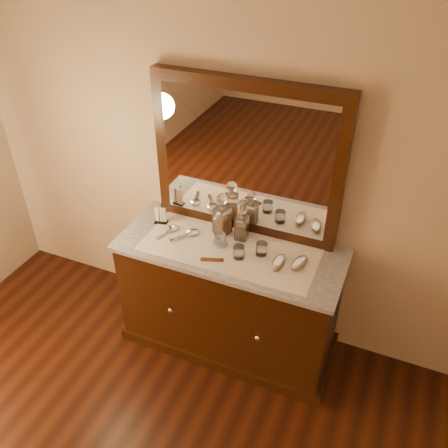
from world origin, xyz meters
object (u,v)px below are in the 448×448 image
Objects in this scene: hand_mirror_inner at (189,234)px; comb at (212,260)px; napkin_rack at (161,216)px; decanter_right at (242,226)px; mirror_frame at (246,160)px; decanter_left at (222,218)px; dresser_cabinet at (230,299)px; brush_far at (299,263)px; pin_dish at (219,244)px; hand_mirror_outer at (170,230)px; brush_near at (278,262)px.

comb is at bearing -36.52° from hand_mirror_inner.
napkin_rack is 0.67× the size of hand_mirror_inner.
decanter_right is at bearing 4.21° from napkin_rack.
decanter_left is (-0.11, -0.12, -0.38)m from mirror_frame.
decanter_left is at bearing 177.50° from decanter_right.
dresser_cabinet is at bearing -4.14° from hand_mirror_inner.
pin_dish is at bearing 179.37° from brush_far.
dresser_cabinet is 0.55m from decanter_right.
hand_mirror_outer is at bearing -151.80° from mirror_frame.
brush_near reaches higher than pin_dish.
napkin_rack is at bearing 170.69° from pin_dish.
decanter_left reaches higher than pin_dish.
hand_mirror_inner is (-0.32, -0.10, -0.09)m from decanter_right.
decanter_right reaches higher than dresser_cabinet.
brush_near is (0.33, -0.04, 0.46)m from dresser_cabinet.
decanter_right is (0.03, 0.12, 0.54)m from dresser_cabinet.
brush_near is at bearing -6.58° from pin_dish.
brush_near is (0.40, -0.05, 0.01)m from pin_dish.
mirror_frame is 8.77× the size of napkin_rack.
hand_mirror_outer is at bearing -176.61° from hand_mirror_inner.
brush_near is at bearing -21.26° from decanter_left.
dresser_cabinet is 0.57m from brush_near.
comb is 0.69× the size of hand_mirror_inner.
hand_mirror_outer is at bearing 136.94° from comb.
decanter_left reaches higher than hand_mirror_outer.
hand_mirror_inner is at bearing -151.16° from decanter_left.
hand_mirror_outer is at bearing -167.09° from decanter_right.
mirror_frame is at bearing 48.05° from decanter_left.
hand_mirror_inner is (-0.30, 0.02, 0.45)m from dresser_cabinet.
mirror_frame reaches higher than brush_far.
decanter_left is (-0.11, 0.12, 0.56)m from dresser_cabinet.
comb is 0.56× the size of decanter_right.
comb is at bearing -26.03° from napkin_rack.
pin_dish is at bearing -5.04° from hand_mirror_inner.
mirror_frame is at bearing 102.70° from decanter_right.
napkin_rack is at bearing 171.77° from dresser_cabinet.
brush_far is at bearing -1.95° from hand_mirror_inner.
hand_mirror_inner is at bearing 174.96° from pin_dish.
brush_far is at bearing -1.58° from comb.
brush_far reaches higher than comb.
hand_mirror_inner is at bearing 3.39° from hand_mirror_outer.
comb is at bearing -106.67° from decanter_right.
pin_dish is 0.43× the size of hand_mirror_inner.
mirror_frame is at bearing 138.50° from brush_near.
brush_near and brush_far have the same top height.
brush_near is at bearing -160.72° from brush_far.
comb is at bearing -109.04° from dresser_cabinet.
decanter_left reaches higher than dresser_cabinet.
mirror_frame is 0.41m from decanter_left.
napkin_rack is 0.54× the size of decanter_right.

